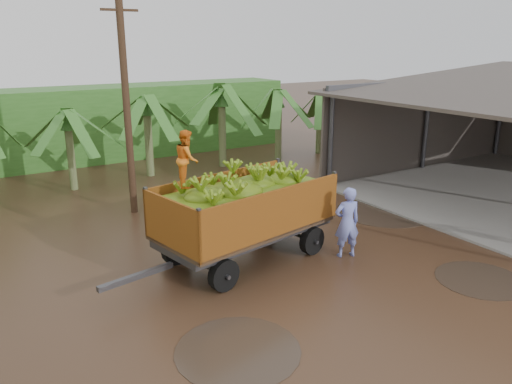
# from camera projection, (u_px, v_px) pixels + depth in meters

# --- Properties ---
(ground) EXTENTS (100.00, 100.00, 0.00)m
(ground) POSITION_uv_depth(u_px,v_px,m) (315.00, 268.00, 13.17)
(ground) COLOR black
(ground) RESTS_ON ground
(hedge_north) EXTENTS (22.00, 3.00, 3.60)m
(hedge_north) POSITION_uv_depth(u_px,v_px,m) (80.00, 125.00, 24.56)
(hedge_north) COLOR #2D661E
(hedge_north) RESTS_ON ground
(banana_trailer) EXTENTS (6.78, 3.14, 3.67)m
(banana_trailer) POSITION_uv_depth(u_px,v_px,m) (245.00, 209.00, 13.31)
(banana_trailer) COLOR #B06419
(banana_trailer) RESTS_ON ground
(man_blue) EXTENTS (0.84, 0.67, 1.99)m
(man_blue) POSITION_uv_depth(u_px,v_px,m) (347.00, 222.00, 13.63)
(man_blue) COLOR #7582D6
(man_blue) RESTS_ON ground
(utility_pole) EXTENTS (1.20, 0.24, 7.22)m
(utility_pole) POSITION_uv_depth(u_px,v_px,m) (127.00, 107.00, 16.45)
(utility_pole) COLOR #47301E
(utility_pole) RESTS_ON ground
(banana_plants) EXTENTS (24.35, 19.95, 4.14)m
(banana_plants) POSITION_uv_depth(u_px,v_px,m) (36.00, 175.00, 15.16)
(banana_plants) COLOR #2D661E
(banana_plants) RESTS_ON ground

